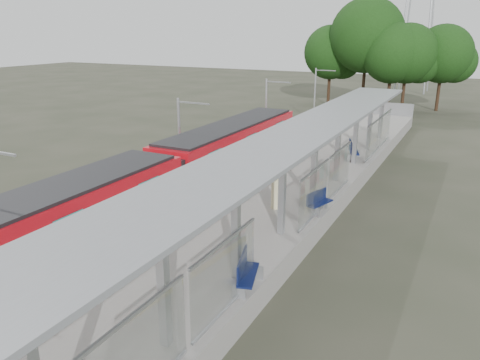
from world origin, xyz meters
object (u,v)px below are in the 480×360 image
Objects in this scene: train at (162,181)px; bench_far at (352,150)px; bench_near at (245,271)px; bench_mid at (318,201)px; info_pillar_far at (276,191)px; litter_bin at (241,245)px.

bench_far is at bearing 62.90° from train.
train is 8.87m from bench_near.
bench_mid is 9.93m from bench_far.
train reaches higher than bench_far.
bench_near is at bearing -82.40° from info_pillar_far.
bench_near reaches higher than litter_bin.
bench_mid is 0.87× the size of bench_far.
info_pillar_far is at bearing -150.14° from bench_mid.
litter_bin is at bearing 103.64° from bench_near.
bench_near reaches higher than bench_mid.
info_pillar_far reaches higher than bench_far.
train is 34.18× the size of litter_bin.
bench_near is at bearing -59.34° from litter_bin.
info_pillar_far is (-0.99, -10.33, 0.23)m from bench_far.
bench_near is 2.37m from litter_bin.
bench_near is 7.47m from bench_mid.
bench_far is 2.20× the size of litter_bin.
bench_mid is at bearing 77.38° from litter_bin.
bench_near is (7.10, -5.30, -0.46)m from train.
bench_far is at bearing 112.39° from bench_mid.
bench_mid is at bearing 5.27° from info_pillar_far.
train is 13.55m from bench_far.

